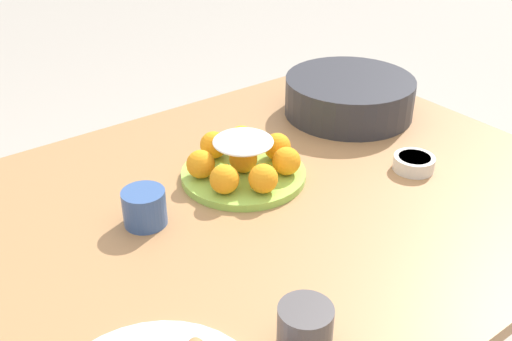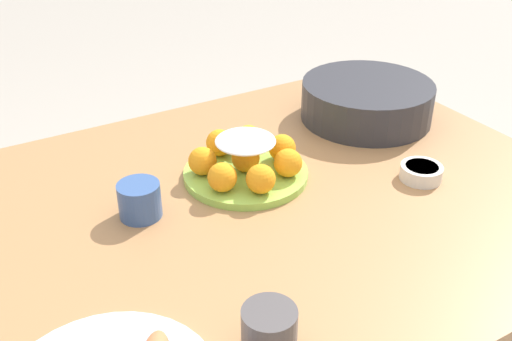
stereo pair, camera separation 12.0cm
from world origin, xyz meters
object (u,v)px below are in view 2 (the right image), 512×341
object	(u,v)px
dining_table	(266,238)
cup_near	(269,331)
cake_plate	(246,162)
serving_bowl	(367,100)
sauce_bowl	(421,172)
cup_far	(140,200)

from	to	relation	value
dining_table	cup_near	bearing A→B (deg)	-120.89
cup_near	cake_plate	bearing A→B (deg)	64.27
dining_table	cup_near	distance (m)	0.41
serving_bowl	cup_near	world-z (taller)	serving_bowl
cake_plate	sauce_bowl	size ratio (longest dim) A/B	2.98
dining_table	cup_near	size ratio (longest dim) A/B	16.09
cup_near	cup_far	bearing A→B (deg)	94.87
sauce_bowl	serving_bowl	bearing A→B (deg)	72.73
cake_plate	cup_near	distance (m)	0.48
cup_near	cup_far	world-z (taller)	cup_near
dining_table	cup_far	xyz separation A→B (m)	(-0.24, 0.07, 0.13)
dining_table	sauce_bowl	world-z (taller)	sauce_bowl
sauce_bowl	cup_far	world-z (taller)	cup_far
dining_table	cake_plate	bearing A→B (deg)	86.17
cake_plate	cup_far	size ratio (longest dim) A/B	3.24
sauce_bowl	cake_plate	bearing A→B (deg)	148.21
dining_table	cup_far	size ratio (longest dim) A/B	15.78
cake_plate	serving_bowl	bearing A→B (deg)	13.68
serving_bowl	cup_far	bearing A→B (deg)	-169.36
dining_table	sauce_bowl	xyz separation A→B (m)	(0.32, -0.10, 0.11)
serving_bowl	cup_far	xyz separation A→B (m)	(-0.64, -0.12, -0.02)
cup_far	cup_near	bearing A→B (deg)	-85.13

